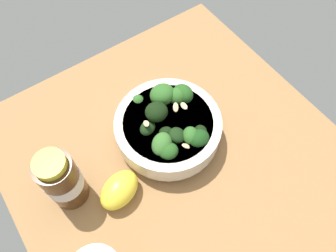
% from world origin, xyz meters
% --- Properties ---
extents(ground_plane, '(0.59, 0.59, 0.05)m').
position_xyz_m(ground_plane, '(0.00, 0.00, -0.02)').
color(ground_plane, '#996D42').
extents(bowl_of_broccoli, '(0.19, 0.19, 0.09)m').
position_xyz_m(bowl_of_broccoli, '(0.03, -0.01, 0.04)').
color(bowl_of_broccoli, silver).
rests_on(bowl_of_broccoli, ground_plane).
extents(lemon_wedge, '(0.07, 0.09, 0.05)m').
position_xyz_m(lemon_wedge, '(-0.02, 0.12, 0.02)').
color(lemon_wedge, yellow).
rests_on(lemon_wedge, ground_plane).
extents(bottle_short, '(0.06, 0.06, 0.13)m').
position_xyz_m(bottle_short, '(0.04, 0.19, 0.06)').
color(bottle_short, '#472814').
rests_on(bottle_short, ground_plane).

